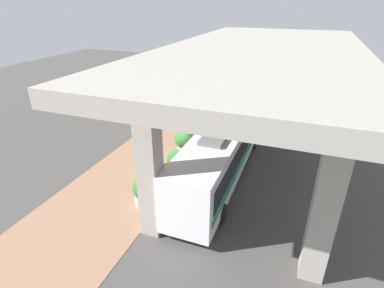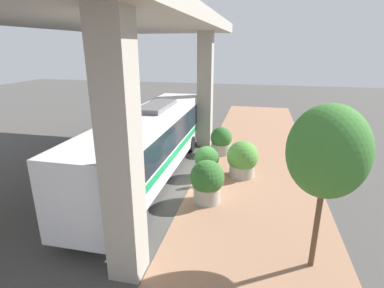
{
  "view_description": "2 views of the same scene",
  "coord_description": "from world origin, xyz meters",
  "px_view_note": "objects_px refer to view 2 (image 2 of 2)",
  "views": [
    {
      "loc": [
        6.14,
        -15.83,
        9.91
      ],
      "look_at": [
        0.05,
        0.1,
        1.63
      ],
      "focal_mm": 28.0,
      "sensor_mm": 36.0,
      "label": 1
    },
    {
      "loc": [
        -2.87,
        12.79,
        6.34
      ],
      "look_at": [
        -0.06,
        0.24,
        2.1
      ],
      "focal_mm": 28.0,
      "sensor_mm": 36.0,
      "label": 2
    }
  ],
  "objects_px": {
    "planter_middle": "(207,181)",
    "planter_extra": "(242,159)",
    "fire_hydrant": "(204,175)",
    "planter_back": "(221,141)",
    "street_tree_near": "(328,152)",
    "planter_front": "(206,161)",
    "bus": "(149,141)"
  },
  "relations": [
    {
      "from": "planter_extra",
      "to": "bus",
      "type": "bearing_deg",
      "value": 14.17
    },
    {
      "from": "bus",
      "to": "planter_extra",
      "type": "relative_size",
      "value": 6.89
    },
    {
      "from": "planter_middle",
      "to": "planter_back",
      "type": "height_order",
      "value": "planter_middle"
    },
    {
      "from": "planter_front",
      "to": "planter_extra",
      "type": "relative_size",
      "value": 0.86
    },
    {
      "from": "fire_hydrant",
      "to": "planter_extra",
      "type": "distance_m",
      "value": 2.3
    },
    {
      "from": "fire_hydrant",
      "to": "planter_front",
      "type": "bearing_deg",
      "value": -86.87
    },
    {
      "from": "fire_hydrant",
      "to": "planter_back",
      "type": "distance_m",
      "value": 4.63
    },
    {
      "from": "planter_middle",
      "to": "planter_back",
      "type": "xyz_separation_m",
      "value": [
        0.19,
        -6.07,
        -0.13
      ]
    },
    {
      "from": "planter_back",
      "to": "planter_extra",
      "type": "xyz_separation_m",
      "value": [
        -1.46,
        3.09,
        0.1
      ]
    },
    {
      "from": "planter_extra",
      "to": "fire_hydrant",
      "type": "bearing_deg",
      "value": 42.1
    },
    {
      "from": "street_tree_near",
      "to": "planter_back",
      "type": "bearing_deg",
      "value": -66.86
    },
    {
      "from": "bus",
      "to": "planter_extra",
      "type": "bearing_deg",
      "value": -165.83
    },
    {
      "from": "bus",
      "to": "planter_back",
      "type": "relative_size",
      "value": 7.64
    },
    {
      "from": "fire_hydrant",
      "to": "street_tree_near",
      "type": "bearing_deg",
      "value": 132.16
    },
    {
      "from": "planter_back",
      "to": "street_tree_near",
      "type": "height_order",
      "value": "street_tree_near"
    },
    {
      "from": "fire_hydrant",
      "to": "planter_back",
      "type": "bearing_deg",
      "value": -92.79
    },
    {
      "from": "fire_hydrant",
      "to": "street_tree_near",
      "type": "distance_m",
      "value": 6.94
    },
    {
      "from": "planter_middle",
      "to": "street_tree_near",
      "type": "relative_size",
      "value": 0.38
    },
    {
      "from": "planter_front",
      "to": "planter_back",
      "type": "xyz_separation_m",
      "value": [
        -0.29,
        -3.49,
        0.02
      ]
    },
    {
      "from": "bus",
      "to": "planter_extra",
      "type": "distance_m",
      "value": 4.71
    },
    {
      "from": "fire_hydrant",
      "to": "planter_back",
      "type": "relative_size",
      "value": 0.66
    },
    {
      "from": "street_tree_near",
      "to": "planter_front",
      "type": "bearing_deg",
      "value": -53.56
    },
    {
      "from": "planter_front",
      "to": "street_tree_near",
      "type": "xyz_separation_m",
      "value": [
        -4.23,
        5.72,
        2.85
      ]
    },
    {
      "from": "planter_extra",
      "to": "street_tree_near",
      "type": "xyz_separation_m",
      "value": [
        -2.48,
        6.13,
        2.73
      ]
    },
    {
      "from": "fire_hydrant",
      "to": "planter_extra",
      "type": "bearing_deg",
      "value": -137.9
    },
    {
      "from": "fire_hydrant",
      "to": "planter_front",
      "type": "relative_size",
      "value": 0.69
    },
    {
      "from": "planter_back",
      "to": "planter_extra",
      "type": "bearing_deg",
      "value": 115.3
    },
    {
      "from": "planter_middle",
      "to": "planter_extra",
      "type": "xyz_separation_m",
      "value": [
        -1.27,
        -2.97,
        -0.04
      ]
    },
    {
      "from": "planter_extra",
      "to": "planter_middle",
      "type": "bearing_deg",
      "value": 66.8
    },
    {
      "from": "bus",
      "to": "planter_front",
      "type": "bearing_deg",
      "value": -165.02
    },
    {
      "from": "bus",
      "to": "fire_hydrant",
      "type": "bearing_deg",
      "value": 171.83
    },
    {
      "from": "planter_front",
      "to": "planter_middle",
      "type": "bearing_deg",
      "value": 100.47
    }
  ]
}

